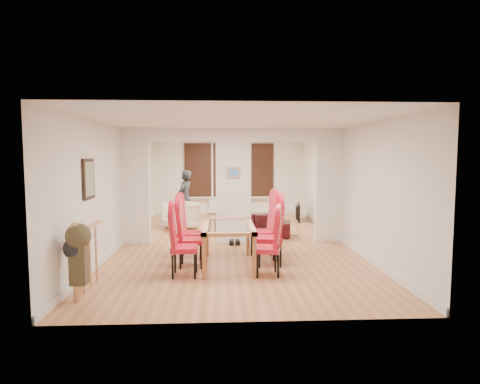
{
  "coord_description": "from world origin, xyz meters",
  "views": [
    {
      "loc": [
        -0.3,
        -9.12,
        1.98
      ],
      "look_at": [
        0.18,
        0.6,
        1.1
      ],
      "focal_mm": 30.0,
      "sensor_mm": 36.0,
      "label": 1
    }
  ],
  "objects": [
    {
      "name": "dining_chair_rc",
      "position": [
        0.51,
        -1.51,
        0.59
      ],
      "size": [
        0.54,
        0.54,
        1.17
      ],
      "primitive_type": null,
      "rotation": [
        0.0,
        0.0,
        0.17
      ],
      "color": "red",
      "rests_on": "floor"
    },
    {
      "name": "room_walls",
      "position": [
        0.0,
        0.0,
        1.3
      ],
      "size": [
        5.0,
        9.0,
        2.6
      ],
      "primitive_type": null,
      "color": "silver",
      "rests_on": "floor"
    },
    {
      "name": "dining_chair_rb",
      "position": [
        0.58,
        -2.01,
        0.57
      ],
      "size": [
        0.48,
        0.48,
        1.14
      ],
      "primitive_type": null,
      "rotation": [
        0.0,
        0.0,
        -0.06
      ],
      "color": "red",
      "rests_on": "floor"
    },
    {
      "name": "dining_table",
      "position": [
        -0.16,
        -2.05,
        0.38
      ],
      "size": [
        0.91,
        1.61,
        0.76
      ],
      "primitive_type": null,
      "color": "#B16E41",
      "rests_on": "floor"
    },
    {
      "name": "dining_chair_lc",
      "position": [
        -0.86,
        -1.43,
        0.56
      ],
      "size": [
        0.53,
        0.53,
        1.11
      ],
      "primitive_type": null,
      "rotation": [
        0.0,
        0.0,
        -0.2
      ],
      "color": "red",
      "rests_on": "floor"
    },
    {
      "name": "dining_chair_lb",
      "position": [
        -0.82,
        -2.04,
        0.56
      ],
      "size": [
        0.45,
        0.45,
        1.12
      ],
      "primitive_type": null,
      "rotation": [
        0.0,
        0.0,
        -0.02
      ],
      "color": "red",
      "rests_on": "floor"
    },
    {
      "name": "person",
      "position": [
        -1.3,
        2.28,
        0.79
      ],
      "size": [
        0.67,
        0.57,
        1.57
      ],
      "primitive_type": "imported",
      "rotation": [
        0.0,
        0.0,
        -1.97
      ],
      "color": "black",
      "rests_on": "floor"
    },
    {
      "name": "pendant_light",
      "position": [
        0.3,
        3.3,
        2.15
      ],
      "size": [
        0.36,
        0.36,
        0.36
      ],
      "primitive_type": "sphere",
      "color": "orange",
      "rests_on": "room_walls"
    },
    {
      "name": "sofa",
      "position": [
        0.53,
        0.69,
        0.26
      ],
      "size": [
        1.91,
        1.04,
        0.53
      ],
      "primitive_type": "imported",
      "rotation": [
        0.0,
        0.0,
        -0.19
      ],
      "color": "black",
      "rests_on": "floor"
    },
    {
      "name": "shoes",
      "position": [
        0.01,
        -0.3,
        0.05
      ],
      "size": [
        0.24,
        0.26,
        0.1
      ],
      "primitive_type": null,
      "color": "black",
      "rests_on": "floor"
    },
    {
      "name": "pillar_photo",
      "position": [
        0.0,
        -0.1,
        1.6
      ],
      "size": [
        0.3,
        0.03,
        0.25
      ],
      "primitive_type": "cube",
      "color": "#4C8CD8",
      "rests_on": "divider_wall"
    },
    {
      "name": "dining_chair_ra",
      "position": [
        0.47,
        -2.63,
        0.52
      ],
      "size": [
        0.51,
        0.51,
        1.05
      ],
      "primitive_type": null,
      "rotation": [
        0.0,
        0.0,
        -0.24
      ],
      "color": "red",
      "rests_on": "floor"
    },
    {
      "name": "bay_window_blinds",
      "position": [
        0.0,
        4.44,
        1.5
      ],
      "size": [
        3.0,
        0.08,
        1.8
      ],
      "primitive_type": "cube",
      "color": "black",
      "rests_on": "room_walls"
    },
    {
      "name": "radiator",
      "position": [
        0.0,
        4.4,
        0.3
      ],
      "size": [
        1.4,
        0.08,
        0.5
      ],
      "primitive_type": "cube",
      "color": "white",
      "rests_on": "floor"
    },
    {
      "name": "armchair",
      "position": [
        -1.38,
        1.69,
        0.37
      ],
      "size": [
        1.1,
        1.11,
        0.73
      ],
      "primitive_type": "imported",
      "rotation": [
        0.0,
        0.0,
        -0.96
      ],
      "color": "beige",
      "rests_on": "floor"
    },
    {
      "name": "wall_poster",
      "position": [
        -2.47,
        -2.4,
        1.6
      ],
      "size": [
        0.04,
        0.52,
        0.67
      ],
      "primitive_type": "cube",
      "color": "gray",
      "rests_on": "room_walls"
    },
    {
      "name": "floor",
      "position": [
        0.0,
        0.0,
        0.0
      ],
      "size": [
        5.0,
        9.0,
        0.01
      ],
      "primitive_type": "cube",
      "color": "#B77649",
      "rests_on": "ground"
    },
    {
      "name": "bowl",
      "position": [
        0.29,
        2.57,
        0.23
      ],
      "size": [
        0.2,
        0.2,
        0.05
      ],
      "primitive_type": "imported",
      "color": "#331A11",
      "rests_on": "coffee_table"
    },
    {
      "name": "divider_wall",
      "position": [
        0.0,
        0.0,
        1.3
      ],
      "size": [
        5.0,
        0.18,
        2.6
      ],
      "primitive_type": "cube",
      "color": "white",
      "rests_on": "floor"
    },
    {
      "name": "bottle",
      "position": [
        0.44,
        2.63,
        0.33
      ],
      "size": [
        0.06,
        0.06,
        0.26
      ],
      "primitive_type": "cylinder",
      "color": "#143F19",
      "rests_on": "coffee_table"
    },
    {
      "name": "coffee_table",
      "position": [
        0.46,
        2.63,
        0.1
      ],
      "size": [
        0.9,
        0.46,
        0.21
      ],
      "primitive_type": null,
      "rotation": [
        0.0,
        0.0,
        0.02
      ],
      "color": "#331A11",
      "rests_on": "floor"
    },
    {
      "name": "dining_chair_la",
      "position": [
        -0.89,
        -2.6,
        0.54
      ],
      "size": [
        0.45,
        0.45,
        1.09
      ],
      "primitive_type": null,
      "rotation": [
        0.0,
        0.0,
        0.03
      ],
      "color": "red",
      "rests_on": "floor"
    },
    {
      "name": "stair_newel",
      "position": [
        -2.25,
        -3.2,
        0.55
      ],
      "size": [
        0.4,
        1.2,
        1.1
      ],
      "primitive_type": null,
      "color": "tan",
      "rests_on": "floor"
    },
    {
      "name": "television",
      "position": [
        2.0,
        2.93,
        0.27
      ],
      "size": [
        0.94,
        0.27,
        0.54
      ],
      "primitive_type": "imported",
      "rotation": [
        0.0,
        0.0,
        1.4
      ],
      "color": "black",
      "rests_on": "floor"
    }
  ]
}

